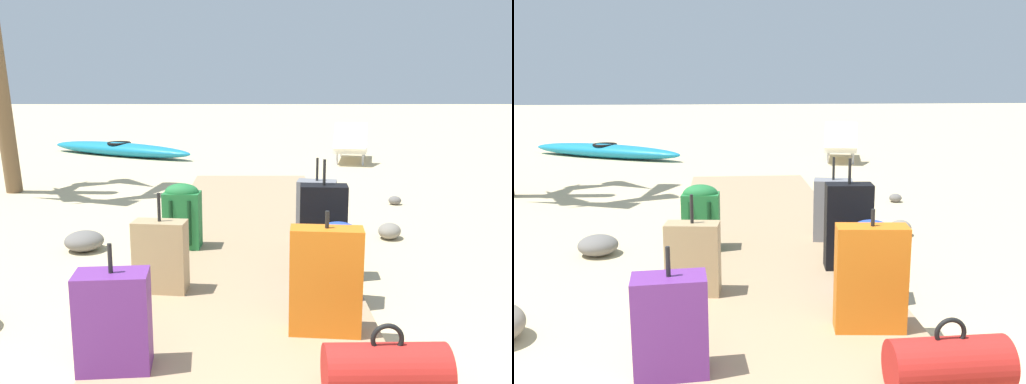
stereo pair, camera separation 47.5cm
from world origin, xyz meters
TOP-DOWN VIEW (x-y plane):
  - ground_plane at (0.00, 3.17)m, footprint 60.00×60.00m
  - boardwalk at (0.00, 3.96)m, footprint 1.71×7.92m
  - duffel_bag_red at (0.72, 1.62)m, footprint 0.61×0.29m
  - suitcase_purple at (-0.68, 1.90)m, footprint 0.40×0.25m
  - suitcase_tan at (-0.62, 3.02)m, footprint 0.40×0.23m
  - backpack_green at (-0.59, 4.10)m, footprint 0.35×0.26m
  - suitcase_black at (0.62, 3.49)m, footprint 0.39×0.22m
  - suitcase_grey at (0.66, 4.30)m, footprint 0.40×0.29m
  - suitcase_orange at (0.50, 2.34)m, footprint 0.45×0.22m
  - backpack_blue at (0.67, 2.97)m, footprint 0.35×0.31m
  - lounge_chair at (1.93, 9.95)m, footprint 0.91×1.64m
  - kayak at (-2.79, 10.80)m, footprint 3.43×2.16m
  - rock_right_far at (1.89, 6.22)m, footprint 0.19×0.18m
  - rock_left_mid at (-1.56, 4.25)m, footprint 0.42×0.42m
  - rock_right_mid at (1.45, 4.65)m, footprint 0.32×0.34m

SIDE VIEW (x-z plane):
  - ground_plane at x=0.00m, z-range 0.00..0.00m
  - boardwalk at x=0.00m, z-range 0.00..0.08m
  - rock_right_far at x=1.89m, z-range 0.00..0.11m
  - rock_right_mid at x=1.45m, z-range 0.00..0.16m
  - rock_left_mid at x=-1.56m, z-range 0.00..0.19m
  - kayak at x=-2.79m, z-range 0.00..0.29m
  - duffel_bag_red at x=0.72m, z-range 0.03..0.42m
  - lounge_chair at x=1.93m, z-range -0.06..0.72m
  - suitcase_tan at x=-0.62m, z-range -0.02..0.71m
  - suitcase_purple at x=-0.68m, z-range 0.00..0.71m
  - backpack_blue at x=0.67m, z-range 0.09..0.63m
  - suitcase_grey at x=0.66m, z-range -0.03..0.78m
  - backpack_green at x=-0.59m, z-range 0.10..0.70m
  - suitcase_orange at x=0.50m, z-range 0.03..0.80m
  - suitcase_black at x=0.62m, z-range -0.02..0.89m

